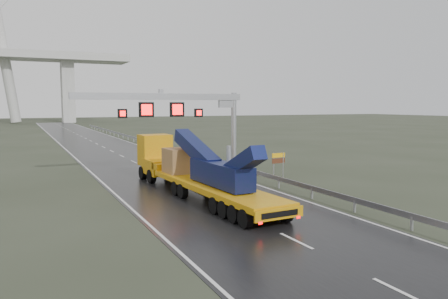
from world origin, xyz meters
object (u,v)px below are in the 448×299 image
heavy_haul_truck (188,168)px  striped_barrier (240,170)px  exit_sign_pair (278,160)px  sign_gantry (185,110)px

heavy_haul_truck → striped_barrier: size_ratio=16.48×
heavy_haul_truck → exit_sign_pair: 8.87m
exit_sign_pair → heavy_haul_truck: bearing=-172.1°
sign_gantry → heavy_haul_truck: sign_gantry is taller
sign_gantry → heavy_haul_truck: bearing=-108.9°
heavy_haul_truck → exit_sign_pair: (8.68, 1.82, -0.17)m
heavy_haul_truck → exit_sign_pair: heavy_haul_truck is taller
exit_sign_pair → sign_gantry: bearing=134.2°
striped_barrier → sign_gantry: bearing=131.0°
sign_gantry → striped_barrier: size_ratio=13.03×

